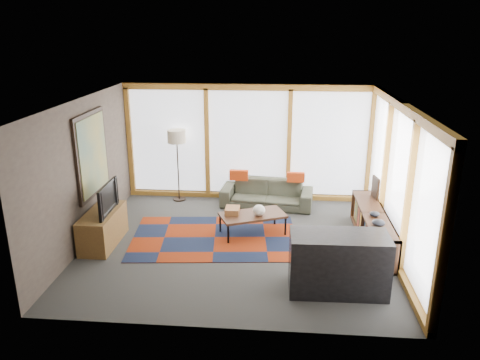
# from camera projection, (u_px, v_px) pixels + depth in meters

# --- Properties ---
(ground) EXTENTS (5.50, 5.50, 0.00)m
(ground) POSITION_uv_depth(u_px,v_px,m) (238.00, 244.00, 8.52)
(ground) COLOR #2E2E2C
(ground) RESTS_ON ground
(room_envelope) EXTENTS (5.52, 5.02, 2.62)m
(room_envelope) POSITION_uv_depth(u_px,v_px,m) (268.00, 155.00, 8.52)
(room_envelope) COLOR #40342F
(room_envelope) RESTS_ON ground
(rug) EXTENTS (3.23, 2.25, 0.01)m
(rug) POSITION_uv_depth(u_px,v_px,m) (215.00, 237.00, 8.77)
(rug) COLOR maroon
(rug) RESTS_ON ground
(sofa) EXTENTS (2.04, 0.98, 0.58)m
(sofa) POSITION_uv_depth(u_px,v_px,m) (267.00, 194.00, 10.23)
(sofa) COLOR #373B2C
(sofa) RESTS_ON ground
(pillow_left) EXTENTS (0.41, 0.14, 0.22)m
(pillow_left) POSITION_uv_depth(u_px,v_px,m) (239.00, 175.00, 10.18)
(pillow_left) COLOR #B8370F
(pillow_left) RESTS_ON sofa
(pillow_right) EXTENTS (0.38, 0.12, 0.21)m
(pillow_right) POSITION_uv_depth(u_px,v_px,m) (296.00, 177.00, 10.07)
(pillow_right) COLOR #B8370F
(pillow_right) RESTS_ON sofa
(floor_lamp) EXTENTS (0.41, 0.41, 1.62)m
(floor_lamp) POSITION_uv_depth(u_px,v_px,m) (178.00, 166.00, 10.44)
(floor_lamp) COLOR black
(floor_lamp) RESTS_ON ground
(coffee_table) EXTENTS (1.35, 1.03, 0.40)m
(coffee_table) POSITION_uv_depth(u_px,v_px,m) (253.00, 224.00, 8.88)
(coffee_table) COLOR #372014
(coffee_table) RESTS_ON ground
(book_stack) EXTENTS (0.26, 0.33, 0.11)m
(book_stack) POSITION_uv_depth(u_px,v_px,m) (232.00, 210.00, 8.85)
(book_stack) COLOR brown
(book_stack) RESTS_ON coffee_table
(vase) EXTENTS (0.28, 0.28, 0.20)m
(vase) POSITION_uv_depth(u_px,v_px,m) (259.00, 210.00, 8.73)
(vase) COLOR beige
(vase) RESTS_ON coffee_table
(bookshelf) EXTENTS (0.43, 2.39, 0.60)m
(bookshelf) POSITION_uv_depth(u_px,v_px,m) (373.00, 228.00, 8.48)
(bookshelf) COLOR #372014
(bookshelf) RESTS_ON ground
(bowl_a) EXTENTS (0.22, 0.22, 0.11)m
(bowl_a) POSITION_uv_depth(u_px,v_px,m) (378.00, 223.00, 7.81)
(bowl_a) COLOR black
(bowl_a) RESTS_ON bookshelf
(bowl_b) EXTENTS (0.20, 0.20, 0.09)m
(bowl_b) POSITION_uv_depth(u_px,v_px,m) (374.00, 214.00, 8.20)
(bowl_b) COLOR black
(bowl_b) RESTS_ON bookshelf
(shelf_picture) EXTENTS (0.09, 0.32, 0.42)m
(shelf_picture) POSITION_uv_depth(u_px,v_px,m) (375.00, 187.00, 9.04)
(shelf_picture) COLOR black
(shelf_picture) RESTS_ON bookshelf
(tv_console) EXTENTS (0.52, 1.24, 0.62)m
(tv_console) POSITION_uv_depth(u_px,v_px,m) (103.00, 228.00, 8.45)
(tv_console) COLOR brown
(tv_console) RESTS_ON ground
(television) EXTENTS (0.15, 0.94, 0.54)m
(television) POSITION_uv_depth(u_px,v_px,m) (103.00, 198.00, 8.25)
(television) COLOR black
(television) RESTS_ON tv_console
(bar_counter) EXTENTS (1.45, 0.70, 0.91)m
(bar_counter) POSITION_uv_depth(u_px,v_px,m) (338.00, 263.00, 6.89)
(bar_counter) COLOR black
(bar_counter) RESTS_ON ground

